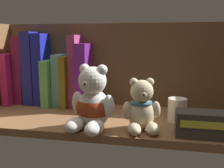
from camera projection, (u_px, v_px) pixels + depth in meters
shelf_board at (113, 121)px, 72.27cm from camera, size 79.81×28.61×2.00cm
shelf_back_panel at (122, 68)px, 84.30cm from camera, size 82.21×1.20×29.02cm
book_0 at (16, 78)px, 89.27cm from camera, size 2.46×14.99×17.15cm
book_1 at (24, 70)px, 88.17cm from camera, size 3.86×9.63×22.80cm
book_2 at (33, 68)px, 87.31cm from camera, size 3.58×10.20×24.36cm
book_3 at (43, 69)px, 86.63cm from camera, size 3.42×10.02×23.77cm
book_4 at (53, 82)px, 86.74cm from camera, size 2.68×14.44×15.13cm
book_5 at (62, 79)px, 85.94cm from camera, size 3.63×10.19×16.98cm
book_6 at (70, 80)px, 85.42cm from camera, size 1.93×14.64×16.47cm
book_7 at (77, 70)px, 84.34cm from camera, size 2.55×10.81×23.26cm
book_8 at (86, 75)px, 83.93cm from camera, size 3.57×14.45×20.60cm
teddy_bear_larger at (92, 104)px, 62.27cm from camera, size 12.11×12.82×15.99cm
teddy_bear_smaller at (142, 108)px, 61.12cm from camera, size 9.75×10.01×12.79cm
pillar_candle at (177, 110)px, 67.90cm from camera, size 5.01×5.01×6.32cm
small_product_box at (202, 124)px, 57.72cm from camera, size 11.58×6.14×5.74cm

